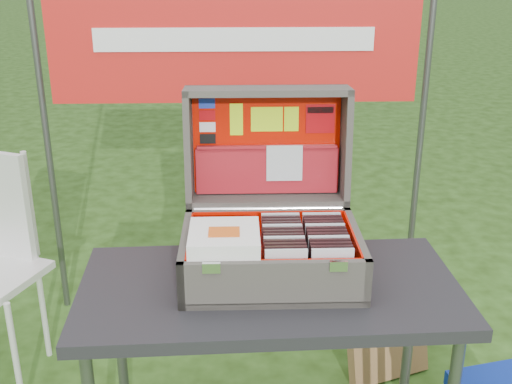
{
  "coord_description": "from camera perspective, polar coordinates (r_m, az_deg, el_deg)",
  "views": [
    {
      "loc": [
        0.01,
        -1.7,
        1.69
      ],
      "look_at": [
        0.06,
        0.1,
        0.98
      ],
      "focal_mm": 45.0,
      "sensor_mm": 36.0,
      "label": 1
    }
  ],
  "objects": [
    {
      "name": "table",
      "position": [
        2.17,
        1.14,
        -16.51
      ],
      "size": [
        1.17,
        0.62,
        0.72
      ],
      "primitive_type": null,
      "rotation": [
        0.0,
        0.0,
        0.04
      ],
      "color": "#232328",
      "rests_on": "ground"
    },
    {
      "name": "table_top",
      "position": [
        1.98,
        1.21,
        -8.7
      ],
      "size": [
        1.17,
        0.62,
        0.04
      ],
      "primitive_type": "cube",
      "rotation": [
        0.0,
        0.0,
        0.04
      ],
      "color": "#232328",
      "rests_on": "ground"
    },
    {
      "name": "table_leg_bl",
      "position": [
        2.4,
        -11.92,
        -13.43
      ],
      "size": [
        0.04,
        0.04,
        0.68
      ],
      "primitive_type": "cylinder",
      "color": "#59595B",
      "rests_on": "ground"
    },
    {
      "name": "table_leg_br",
      "position": [
        2.44,
        13.39,
        -12.93
      ],
      "size": [
        0.04,
        0.04,
        0.68
      ],
      "primitive_type": "cylinder",
      "color": "#59595B",
      "rests_on": "ground"
    },
    {
      "name": "suitcase",
      "position": [
        1.95,
        1.31,
        0.18
      ],
      "size": [
        0.54,
        0.55,
        0.53
      ],
      "primitive_type": null,
      "color": "#565148",
      "rests_on": "table"
    },
    {
      "name": "suitcase_base_bottom",
      "position": [
        2.0,
        1.34,
        -7.22
      ],
      "size": [
        0.54,
        0.39,
        0.02
      ],
      "primitive_type": "cube",
      "color": "#565148",
      "rests_on": "table_top"
    },
    {
      "name": "suitcase_base_wall_front",
      "position": [
        1.81,
        1.67,
        -8.27
      ],
      "size": [
        0.54,
        0.02,
        0.15
      ],
      "primitive_type": "cube",
      "color": "#565148",
      "rests_on": "table_top"
    },
    {
      "name": "suitcase_base_wall_back",
      "position": [
        2.14,
        1.1,
        -3.4
      ],
      "size": [
        0.54,
        0.02,
        0.15
      ],
      "primitive_type": "cube",
      "color": "#565148",
      "rests_on": "table_top"
    },
    {
      "name": "suitcase_base_wall_left",
      "position": [
        1.98,
        -6.27,
        -5.71
      ],
      "size": [
        0.02,
        0.39,
        0.15
      ],
      "primitive_type": "cube",
      "color": "#565148",
      "rests_on": "table_top"
    },
    {
      "name": "suitcase_base_wall_right",
      "position": [
        2.01,
        8.88,
        -5.46
      ],
      "size": [
        0.02,
        0.39,
        0.15
      ],
      "primitive_type": "cube",
      "color": "#565148",
      "rests_on": "table_top"
    },
    {
      "name": "suitcase_liner_floor",
      "position": [
        2.0,
        1.34,
        -6.87
      ],
      "size": [
        0.5,
        0.35,
        0.01
      ],
      "primitive_type": "cube",
      "color": "red",
      "rests_on": "suitcase_base_bottom"
    },
    {
      "name": "suitcase_latch_left",
      "position": [
        1.77,
        -3.99,
        -6.74
      ],
      "size": [
        0.05,
        0.01,
        0.03
      ],
      "primitive_type": "cube",
      "color": "silver",
      "rests_on": "suitcase_base_wall_front"
    },
    {
      "name": "suitcase_latch_right",
      "position": [
        1.79,
        7.34,
        -6.54
      ],
      "size": [
        0.05,
        0.01,
        0.03
      ],
      "primitive_type": "cube",
      "color": "silver",
      "rests_on": "suitcase_base_wall_front"
    },
    {
      "name": "suitcase_hinge",
      "position": [
        2.12,
        1.1,
        -1.49
      ],
      "size": [
        0.49,
        0.02,
        0.02
      ],
      "primitive_type": "cylinder",
      "rotation": [
        0.0,
        1.57,
        0.0
      ],
      "color": "silver",
      "rests_on": "suitcase_base_wall_back"
    },
    {
      "name": "suitcase_lid_back",
      "position": [
        2.2,
        0.94,
        4.45
      ],
      "size": [
        0.54,
        0.05,
        0.39
      ],
      "primitive_type": "cube",
      "rotation": [
        -1.65,
        0.0,
        0.0
      ],
      "color": "#565148",
      "rests_on": "suitcase_base_wall_back"
    },
    {
      "name": "suitcase_lid_rim_far",
      "position": [
        2.1,
        1.03,
        8.97
      ],
      "size": [
        0.54,
        0.15,
        0.03
      ],
      "primitive_type": "cube",
      "rotation": [
        -1.65,
        0.0,
        0.0
      ],
      "color": "#565148",
      "rests_on": "suitcase_lid_back"
    },
    {
      "name": "suitcase_lid_rim_near",
      "position": [
        2.19,
        1.0,
        -0.62
      ],
      "size": [
        0.54,
        0.15,
        0.03
      ],
      "primitive_type": "cube",
      "rotation": [
        -1.65,
        0.0,
        0.0
      ],
      "color": "#565148",
      "rests_on": "suitcase_lid_back"
    },
    {
      "name": "suitcase_lid_rim_left",
      "position": [
        2.14,
        -6.01,
        4.0
      ],
      "size": [
        0.02,
        0.18,
        0.4
      ],
      "primitive_type": "cube",
      "rotation": [
        -1.65,
        0.0,
        0.0
      ],
      "color": "#565148",
      "rests_on": "suitcase_lid_back"
    },
    {
      "name": "suitcase_lid_rim_right",
      "position": [
        2.17,
        7.96,
        4.11
      ],
      "size": [
        0.02,
        0.18,
        0.4
      ],
      "primitive_type": "cube",
      "rotation": [
        -1.65,
        0.0,
        0.0
      ],
      "color": "#565148",
      "rests_on": "suitcase_lid_back"
    },
    {
      "name": "suitcase_lid_liner",
      "position": [
        2.19,
        0.96,
        4.37
      ],
      "size": [
        0.5,
        0.03,
        0.34
      ],
      "primitive_type": "cube",
      "rotation": [
        -1.65,
        0.0,
        0.0
      ],
      "color": "red",
      "rests_on": "suitcase_lid_back"
    },
    {
      "name": "suitcase_liner_wall_front",
      "position": [
        1.82,
        1.65,
        -7.76
      ],
      "size": [
        0.5,
        0.01,
        0.12
      ],
      "primitive_type": "cube",
      "color": "red",
      "rests_on": "suitcase_base_bottom"
    },
    {
      "name": "suitcase_liner_wall_back",
      "position": [
        2.12,
        1.12,
        -3.29
      ],
      "size": [
        0.5,
        0.01,
        0.12
      ],
      "primitive_type": "cube",
      "color": "red",
      "rests_on": "suitcase_base_bottom"
    },
    {
      "name": "suitcase_liner_wall_left",
      "position": [
        1.97,
        -5.88,
        -5.43
      ],
      "size": [
        0.01,
        0.35,
        0.12
      ],
      "primitive_type": "cube",
      "color": "red",
      "rests_on": "suitcase_base_bottom"
    },
    {
      "name": "suitcase_liner_wall_right",
      "position": [
        2.0,
        8.51,
        -5.2
      ],
      "size": [
        0.01,
        0.35,
        0.12
      ],
      "primitive_type": "cube",
      "color": "red",
      "rests_on": "suitcase_base_bottom"
    },
    {
      "name": "suitcase_lid_pocket",
      "position": [
        2.19,
        0.97,
        1.95
      ],
      "size": [
        0.48,
        0.04,
        0.16
      ],
      "primitive_type": "cube",
      "rotation": [
        -1.65,
        0.0,
        0.0
      ],
      "color": "maroon",
      "rests_on": "suitcase_lid_liner"
    },
    {
      "name": "suitcase_pocket_edge",
      "position": [
        2.16,
        0.99,
        3.9
      ],
      "size": [
        0.47,
        0.02,
        0.02
      ],
      "primitive_type": "cube",
      "rotation": [
        -1.65,
        0.0,
        0.0
      ],
      "color": "maroon",
      "rests_on": "suitcase_lid_pocket"
    },
    {
      "name": "suitcase_pocket_cd",
      "position": [
        2.17,
        2.54,
        2.59
      ],
      "size": [
        0.12,
        0.02,
        0.12
      ],
      "primitive_type": "cube",
      "rotation": [
        -1.65,
        0.0,
        0.0
      ],
      "color": "silver",
      "rests_on": "suitcase_lid_pocket"
    },
    {
      "name": "lid_sticker_cc_a",
      "position": [
        2.15,
        -4.39,
        7.86
      ],
      "size": [
        0.05,
        0.01,
        0.03
      ],
      "primitive_type": "cube",
      "rotation": [
        -1.65,
        0.0,
        0.0
      ],
      "color": "#1933B2",
      "rests_on": "suitcase_lid_liner"
    },
    {
      "name": "lid_sticker_cc_b",
      "position": [
        2.16,
        -4.36,
        6.81
      ],
      "size": [
        0.05,
        0.01,
        0.03
      ],
      "primitive_type": "cube",
      "rotation": [
        -1.65,
        0.0,
        0.0
      ],
      "color": "#AC040A",
      "rests_on": "suitcase_lid_liner"
    },
    {
      "name": "lid_sticker_cc_c",
      "position": [
        2.17,
        -4.33,
        5.77
      ],
      "size": [
        0.05,
        0.01,
        0.03
      ],
      "primitive_type": "cube",
      "rotation": [
        -1.65,
        0.0,
        0.0
      ],
      "color": "white",
      "rests_on": "suitcase_lid_liner"
    },
    {
      "name": "lid_sticker_cc_d",
      "position": [
        2.18,
        -4.31,
        4.74
      ],
      "size": [
        0.05,
        0.01,
        0.03
      ],
      "primitive_type": "cube",
      "rotation": [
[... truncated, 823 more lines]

